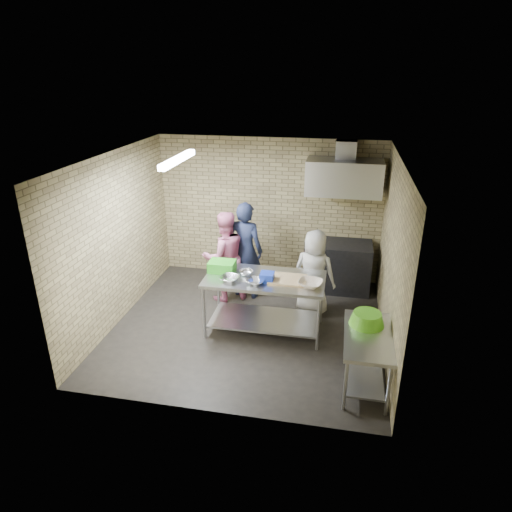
{
  "coord_description": "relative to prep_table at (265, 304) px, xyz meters",
  "views": [
    {
      "loc": [
        1.34,
        -6.15,
        3.88
      ],
      "look_at": [
        0.1,
        0.2,
        1.15
      ],
      "focal_mm": 31.79,
      "sensor_mm": 36.0,
      "label": 1
    }
  ],
  "objects": [
    {
      "name": "woman_pink",
      "position": [
        -0.87,
        0.91,
        0.36
      ],
      "size": [
        0.99,
        0.93,
        1.62
      ],
      "primitive_type": "imported",
      "rotation": [
        0.0,
        0.0,
        3.68
      ],
      "color": "pink",
      "rests_on": "floor"
    },
    {
      "name": "green_basin",
      "position": [
        1.5,
        -0.8,
        0.38
      ],
      "size": [
        0.46,
        0.46,
        0.17
      ],
      "primitive_type": null,
      "color": "#59C626",
      "rests_on": "side_counter"
    },
    {
      "name": "stove",
      "position": [
        1.07,
        1.7,
        -0.0
      ],
      "size": [
        1.2,
        0.7,
        0.9
      ],
      "primitive_type": "cube",
      "color": "black",
      "rests_on": "floor"
    },
    {
      "name": "range_hood",
      "position": [
        1.07,
        1.75,
        1.65
      ],
      "size": [
        1.3,
        0.6,
        0.6
      ],
      "primitive_type": "cube",
      "color": "silver",
      "rests_on": "back_wall"
    },
    {
      "name": "mixing_bowl_c",
      "position": [
        -0.1,
        -0.22,
        0.49
      ],
      "size": [
        0.31,
        0.31,
        0.06
      ],
      "primitive_type": "imported",
      "rotation": [
        0.0,
        0.0,
        -0.21
      ],
      "color": "#B4B7BC",
      "rests_on": "prep_table"
    },
    {
      "name": "mixing_bowl_a",
      "position": [
        -0.5,
        -0.2,
        0.49
      ],
      "size": [
        0.34,
        0.34,
        0.07
      ],
      "primitive_type": "imported",
      "rotation": [
        0.0,
        0.0,
        -0.21
      ],
      "color": "silver",
      "rests_on": "prep_table"
    },
    {
      "name": "green_crate",
      "position": [
        -0.7,
        0.12,
        0.53
      ],
      "size": [
        0.4,
        0.3,
        0.16
      ],
      "primitive_type": "cube",
      "color": "green",
      "rests_on": "prep_table"
    },
    {
      "name": "front_wall",
      "position": [
        -0.28,
        -1.95,
        0.9
      ],
      "size": [
        4.2,
        0.06,
        2.7
      ],
      "primitive_type": "cube",
      "color": "tan",
      "rests_on": "ground"
    },
    {
      "name": "side_counter",
      "position": [
        1.52,
        -1.05,
        -0.08
      ],
      "size": [
        0.6,
        1.2,
        0.75
      ],
      "primitive_type": "cube",
      "color": "silver",
      "rests_on": "floor"
    },
    {
      "name": "woman_white",
      "position": [
        0.7,
        0.73,
        0.27
      ],
      "size": [
        0.8,
        0.62,
        1.45
      ],
      "primitive_type": "imported",
      "rotation": [
        0.0,
        0.0,
        2.89
      ],
      "color": "silver",
      "rests_on": "floor"
    },
    {
      "name": "blue_tub",
      "position": [
        0.05,
        -0.1,
        0.52
      ],
      "size": [
        0.2,
        0.2,
        0.13
      ],
      "primitive_type": "cube",
      "color": "#1A38C5",
      "rests_on": "prep_table"
    },
    {
      "name": "back_wall",
      "position": [
        -0.28,
        2.05,
        0.9
      ],
      "size": [
        4.2,
        0.06,
        2.7
      ],
      "primitive_type": "cube",
      "color": "tan",
      "rests_on": "ground"
    },
    {
      "name": "man_navy",
      "position": [
        -0.54,
        1.09,
        0.43
      ],
      "size": [
        0.71,
        0.53,
        1.76
      ],
      "primitive_type": "imported",
      "rotation": [
        0.0,
        0.0,
        2.96
      ],
      "color": "#141A32",
      "rests_on": "floor"
    },
    {
      "name": "bottle_red",
      "position": [
        1.12,
        1.94,
        1.58
      ],
      "size": [
        0.07,
        0.07,
        0.18
      ],
      "primitive_type": "cylinder",
      "color": "#B22619",
      "rests_on": "wall_shelf"
    },
    {
      "name": "mixing_bowl_b",
      "position": [
        -0.3,
        0.05,
        0.49
      ],
      "size": [
        0.26,
        0.26,
        0.07
      ],
      "primitive_type": "imported",
      "rotation": [
        0.0,
        0.0,
        -0.21
      ],
      "color": "silver",
      "rests_on": "prep_table"
    },
    {
      "name": "prep_table",
      "position": [
        0.0,
        0.0,
        0.0
      ],
      "size": [
        1.81,
        0.91,
        0.91
      ],
      "primitive_type": "cube",
      "color": "#B7BABE",
      "rests_on": "floor"
    },
    {
      "name": "wall_shelf",
      "position": [
        1.37,
        1.94,
        1.47
      ],
      "size": [
        0.8,
        0.2,
        0.04
      ],
      "primitive_type": "cube",
      "color": "#3F2B19",
      "rests_on": "back_wall"
    },
    {
      "name": "hood_duct",
      "position": [
        1.07,
        1.9,
        2.1
      ],
      "size": [
        0.35,
        0.3,
        0.3
      ],
      "primitive_type": "cube",
      "color": "#A5A8AD",
      "rests_on": "back_wall"
    },
    {
      "name": "ceramic_bowl",
      "position": [
        0.7,
        -0.15,
        0.5
      ],
      "size": [
        0.41,
        0.41,
        0.09
      ],
      "primitive_type": "imported",
      "rotation": [
        0.0,
        0.0,
        -0.21
      ],
      "color": "beige",
      "rests_on": "prep_table"
    },
    {
      "name": "right_wall",
      "position": [
        1.82,
        0.05,
        0.9
      ],
      "size": [
        0.06,
        4.0,
        2.7
      ],
      "primitive_type": "cube",
      "color": "tan",
      "rests_on": "ground"
    },
    {
      "name": "ceiling",
      "position": [
        -0.28,
        0.05,
        2.25
      ],
      "size": [
        4.2,
        4.2,
        0.0
      ],
      "primitive_type": "plane",
      "rotation": [
        3.14,
        0.0,
        0.0
      ],
      "color": "black",
      "rests_on": "ground"
    },
    {
      "name": "floor",
      "position": [
        -0.28,
        0.05,
        -0.45
      ],
      "size": [
        4.2,
        4.2,
        0.0
      ],
      "primitive_type": "plane",
      "color": "black",
      "rests_on": "ground"
    },
    {
      "name": "fluorescent_fixture",
      "position": [
        -1.28,
        0.05,
        2.19
      ],
      "size": [
        0.1,
        1.25,
        0.08
      ],
      "primitive_type": "cube",
      "color": "white",
      "rests_on": "ceiling"
    },
    {
      "name": "left_wall",
      "position": [
        -2.38,
        0.05,
        0.9
      ],
      "size": [
        0.06,
        4.0,
        2.7
      ],
      "primitive_type": "cube",
      "color": "tan",
      "rests_on": "ground"
    },
    {
      "name": "cutting_board",
      "position": [
        0.35,
        -0.02,
        0.47
      ],
      "size": [
        0.55,
        0.42,
        0.03
      ],
      "primitive_type": "cube",
      "color": "#D5B67B",
      "rests_on": "prep_table"
    },
    {
      "name": "bottle_green",
      "position": [
        1.52,
        1.94,
        1.56
      ],
      "size": [
        0.06,
        0.06,
        0.15
      ],
      "primitive_type": "cylinder",
      "color": "green",
      "rests_on": "wall_shelf"
    }
  ]
}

